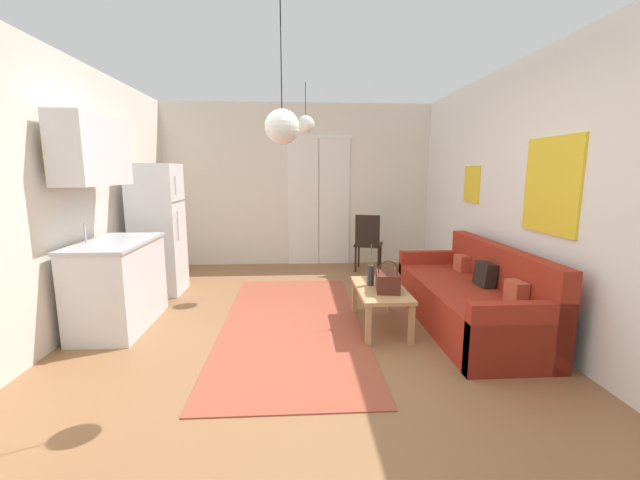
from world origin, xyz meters
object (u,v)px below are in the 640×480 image
object	(u,v)px
accent_chair	(368,241)
pendant_lamp_far	(306,124)
coffee_table	(381,293)
refrigerator	(158,230)
bamboo_vase	(371,275)
handbag	(388,281)
pendant_lamp_near	(282,127)
couch	(473,300)

from	to	relation	value
accent_chair	pendant_lamp_far	size ratio (longest dim) A/B	1.44
coffee_table	refrigerator	size ratio (longest dim) A/B	0.56
bamboo_vase	accent_chair	bearing A→B (deg)	80.47
handbag	pendant_lamp_far	bearing A→B (deg)	116.89
bamboo_vase	pendant_lamp_far	distance (m)	2.19
coffee_table	accent_chair	xyz separation A→B (m)	(0.28, 2.29, 0.14)
handbag	accent_chair	size ratio (longest dim) A/B	0.38
coffee_table	bamboo_vase	distance (m)	0.21
pendant_lamp_far	refrigerator	bearing A→B (deg)	-178.51
handbag	accent_chair	xyz separation A→B (m)	(0.24, 2.39, -0.01)
handbag	pendant_lamp_near	bearing A→B (deg)	-136.29
pendant_lamp_near	coffee_table	bearing A→B (deg)	48.05
coffee_table	accent_chair	bearing A→B (deg)	82.98
coffee_table	refrigerator	distance (m)	2.99
bamboo_vase	refrigerator	xyz separation A→B (m)	(-2.54, 1.25, 0.31)
couch	pendant_lamp_far	distance (m)	2.90
pendant_lamp_near	pendant_lamp_far	bearing A→B (deg)	84.84
pendant_lamp_far	coffee_table	bearing A→B (deg)	-62.90
pendant_lamp_near	pendant_lamp_far	world-z (taller)	same
couch	bamboo_vase	bearing A→B (deg)	171.88
bamboo_vase	accent_chair	distance (m)	2.22
couch	pendant_lamp_far	size ratio (longest dim) A/B	3.33
bamboo_vase	pendant_lamp_near	size ratio (longest dim) A/B	0.46
coffee_table	accent_chair	distance (m)	2.31
handbag	pendant_lamp_far	world-z (taller)	pendant_lamp_far
bamboo_vase	refrigerator	distance (m)	2.85
handbag	refrigerator	size ratio (longest dim) A/B	0.21
pendant_lamp_far	pendant_lamp_near	bearing A→B (deg)	-95.16
bamboo_vase	pendant_lamp_near	distance (m)	1.96
coffee_table	handbag	bearing A→B (deg)	-66.04
handbag	pendant_lamp_near	world-z (taller)	pendant_lamp_near
couch	accent_chair	distance (m)	2.44
refrigerator	coffee_table	bearing A→B (deg)	-27.16
couch	handbag	bearing A→B (deg)	-176.29
refrigerator	pendant_lamp_far	world-z (taller)	pendant_lamp_far
coffee_table	refrigerator	bearing A→B (deg)	152.84
bamboo_vase	refrigerator	size ratio (longest dim) A/B	0.26
handbag	pendant_lamp_far	distance (m)	2.36
bamboo_vase	handbag	xyz separation A→B (m)	(0.13, -0.20, -0.01)
pendant_lamp_near	pendant_lamp_far	size ratio (longest dim) A/B	1.47
refrigerator	accent_chair	size ratio (longest dim) A/B	1.83
bamboo_vase	couch	bearing A→B (deg)	-8.12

